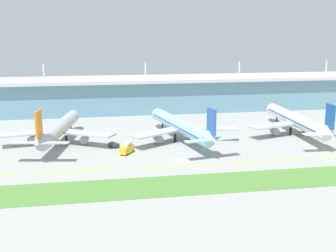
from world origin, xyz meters
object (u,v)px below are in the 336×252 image
object	(u,v)px
airliner_near	(59,129)
fuel_truck	(127,148)
airliner_far	(296,121)
airliner_middle	(181,126)
pushback_tug	(114,145)

from	to	relation	value
airliner_near	fuel_truck	size ratio (longest dim) A/B	8.33
fuel_truck	airliner_far	bearing A→B (deg)	13.00
airliner_middle	airliner_far	world-z (taller)	same
fuel_truck	airliner_near	bearing A→B (deg)	143.43
airliner_far	airliner_near	bearing A→B (deg)	179.08
airliner_middle	fuel_truck	world-z (taller)	airliner_middle
airliner_near	airliner_far	distance (m)	105.39
airliner_near	fuel_truck	distance (m)	33.57
pushback_tug	airliner_far	bearing A→B (deg)	5.61
pushback_tug	airliner_near	bearing A→B (deg)	155.96
airliner_far	fuel_truck	size ratio (longest dim) A/B	9.23
airliner_near	pushback_tug	world-z (taller)	airliner_near
fuel_truck	pushback_tug	size ratio (longest dim) A/B	1.50
airliner_near	airliner_middle	size ratio (longest dim) A/B	0.94
fuel_truck	airliner_middle	bearing A→B (deg)	32.91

